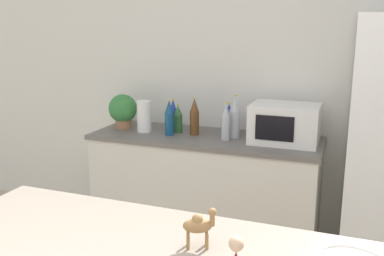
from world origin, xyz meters
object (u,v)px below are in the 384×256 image
back_bottle_3 (178,119)px  camel_figurine (199,225)px  back_bottle_4 (226,122)px  back_bottle_1 (229,120)px  back_bottle_2 (194,117)px  back_bottle_5 (173,115)px  potted_plant (123,110)px  microwave (285,123)px  back_bottle_0 (169,118)px  paper_towel_roll (144,116)px  back_bottle_6 (235,117)px

back_bottle_3 → camel_figurine: camel_figurine is taller
back_bottle_4 → camel_figurine: (0.44, -1.80, 0.07)m
back_bottle_1 → back_bottle_2: size_ratio=0.85×
back_bottle_5 → camel_figurine: 2.16m
potted_plant → camel_figurine: potted_plant is taller
potted_plant → back_bottle_3: size_ratio=1.23×
back_bottle_5 → back_bottle_3: bearing=-41.3°
microwave → back_bottle_0: bearing=-173.9°
camel_figurine → back_bottle_1: bearing=103.1°
back_bottle_0 → paper_towel_roll: bearing=172.1°
back_bottle_1 → back_bottle_5: bearing=-179.1°
back_bottle_2 → back_bottle_5: bearing=157.8°
back_bottle_1 → back_bottle_3: 0.40m
paper_towel_roll → camel_figurine: bearing=-58.5°
back_bottle_5 → paper_towel_roll: bearing=-146.0°
potted_plant → back_bottle_2: size_ratio=0.95×
paper_towel_roll → back_bottle_6: back_bottle_6 is taller
paper_towel_roll → back_bottle_4: size_ratio=0.88×
microwave → back_bottle_1: size_ratio=1.91×
back_bottle_4 → back_bottle_3: bearing=167.6°
back_bottle_5 → camel_figurine: bearing=-64.7°
potted_plant → back_bottle_0: bearing=-10.8°
back_bottle_3 → paper_towel_roll: bearing=-164.6°
back_bottle_1 → back_bottle_5: (-0.46, -0.01, 0.00)m
potted_plant → paper_towel_roll: (0.22, -0.05, -0.03)m
back_bottle_4 → back_bottle_6: bearing=63.9°
back_bottle_1 → back_bottle_4: back_bottle_4 is taller
back_bottle_0 → back_bottle_1: (0.43, 0.17, -0.01)m
paper_towel_roll → back_bottle_4: 0.68m
back_bottle_0 → back_bottle_5: back_bottle_0 is taller
back_bottle_3 → potted_plant: bearing=-177.9°
potted_plant → back_bottle_2: bearing=-1.0°
paper_towel_roll → back_bottle_5: back_bottle_5 is taller
back_bottle_2 → back_bottle_5: 0.23m
paper_towel_roll → microwave: size_ratio=0.52×
potted_plant → camel_figurine: size_ratio=2.11×
paper_towel_roll → back_bottle_5: (0.19, 0.13, -0.00)m
back_bottle_1 → back_bottle_4: size_ratio=0.88×
paper_towel_roll → camel_figurine: size_ratio=1.88×
back_bottle_5 → back_bottle_4: bearing=-17.3°
back_bottle_1 → back_bottle_5: 0.46m
back_bottle_2 → back_bottle_6: bearing=5.3°
paper_towel_roll → back_bottle_6: 0.73m
back_bottle_4 → back_bottle_5: bearing=162.7°
potted_plant → back_bottle_5: 0.43m
microwave → back_bottle_0: (-0.87, -0.09, -0.01)m
paper_towel_roll → back_bottle_2: bearing=6.0°
paper_towel_roll → back_bottle_1: size_ratio=1.00×
paper_towel_roll → back_bottle_0: 0.23m
back_bottle_3 → camel_figurine: (0.85, -1.89, 0.10)m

